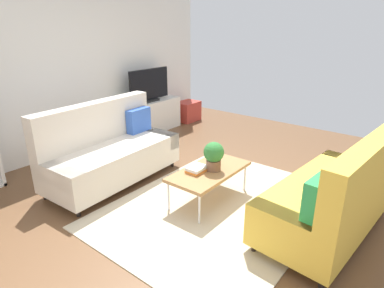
% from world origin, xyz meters
% --- Properties ---
extents(ground_plane, '(7.68, 7.68, 0.00)m').
position_xyz_m(ground_plane, '(0.00, 0.00, 0.00)').
color(ground_plane, brown).
extents(wall_far, '(6.40, 0.12, 2.90)m').
position_xyz_m(wall_far, '(0.00, 2.80, 1.45)').
color(wall_far, white).
rests_on(wall_far, ground_plane).
extents(area_rug, '(2.90, 2.20, 0.01)m').
position_xyz_m(area_rug, '(-0.05, -0.32, 0.01)').
color(area_rug, beige).
rests_on(area_rug, ground_plane).
extents(couch_beige, '(1.94, 0.93, 1.10)m').
position_xyz_m(couch_beige, '(-0.39, 1.30, 0.44)').
color(couch_beige, beige).
rests_on(couch_beige, ground_plane).
extents(couch_green, '(1.97, 1.00, 1.10)m').
position_xyz_m(couch_green, '(0.27, -1.54, 0.45)').
color(couch_green, gold).
rests_on(couch_green, ground_plane).
extents(coffee_table, '(1.10, 0.56, 0.42)m').
position_xyz_m(coffee_table, '(-0.00, -0.12, 0.39)').
color(coffee_table, '#9E7042').
rests_on(coffee_table, ground_plane).
extents(tv_console, '(1.40, 0.44, 0.64)m').
position_xyz_m(tv_console, '(1.52, 2.46, 0.32)').
color(tv_console, silver).
rests_on(tv_console, ground_plane).
extents(tv, '(1.00, 0.20, 0.64)m').
position_xyz_m(tv, '(1.52, 2.44, 0.95)').
color(tv, black).
rests_on(tv, tv_console).
extents(storage_trunk, '(0.52, 0.40, 0.44)m').
position_xyz_m(storage_trunk, '(2.62, 2.36, 0.22)').
color(storage_trunk, '#B2382D').
rests_on(storage_trunk, ground_plane).
extents(potted_plant, '(0.25, 0.25, 0.36)m').
position_xyz_m(potted_plant, '(0.03, -0.16, 0.62)').
color(potted_plant, brown).
rests_on(potted_plant, coffee_table).
extents(table_book_0, '(0.25, 0.19, 0.03)m').
position_xyz_m(table_book_0, '(-0.14, -0.03, 0.44)').
color(table_book_0, orange).
rests_on(table_book_0, coffee_table).
extents(table_book_1, '(0.25, 0.19, 0.03)m').
position_xyz_m(table_book_1, '(-0.14, -0.03, 0.47)').
color(table_book_1, silver).
rests_on(table_book_1, table_book_0).
extents(vase_0, '(0.10, 0.10, 0.18)m').
position_xyz_m(vase_0, '(0.94, 2.51, 0.73)').
color(vase_0, '#33B29E').
rests_on(vase_0, tv_console).
extents(bottle_0, '(0.04, 0.04, 0.20)m').
position_xyz_m(bottle_0, '(1.10, 2.42, 0.74)').
color(bottle_0, silver).
rests_on(bottle_0, tv_console).
extents(bottle_1, '(0.05, 0.05, 0.16)m').
position_xyz_m(bottle_1, '(1.19, 2.42, 0.72)').
color(bottle_1, silver).
rests_on(bottle_1, tv_console).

